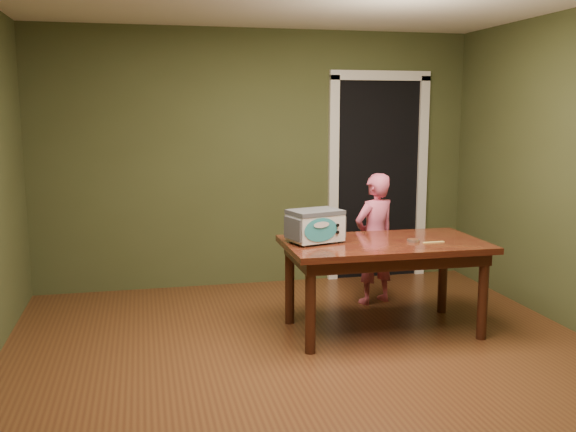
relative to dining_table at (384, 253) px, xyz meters
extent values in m
plane|color=brown|center=(-0.72, -0.79, -0.65)|extent=(5.00, 5.00, 0.00)
cube|color=#414927|center=(-0.72, 1.71, 0.65)|extent=(4.50, 0.02, 2.60)
cube|color=black|center=(0.58, 2.01, 0.40)|extent=(0.90, 0.60, 2.10)
cube|color=black|center=(0.58, 1.70, 0.40)|extent=(0.90, 0.02, 2.10)
cube|color=white|center=(0.08, 1.68, 0.40)|extent=(0.10, 0.06, 2.20)
cube|color=white|center=(1.08, 1.68, 0.40)|extent=(0.10, 0.06, 2.20)
cube|color=white|center=(0.58, 1.68, 1.50)|extent=(1.10, 0.06, 0.10)
cube|color=#370F0C|center=(0.00, 0.00, 0.07)|extent=(1.61, 0.91, 0.05)
cube|color=#35170D|center=(0.00, 0.00, 0.00)|extent=(1.49, 0.79, 0.10)
cylinder|color=#35170D|center=(-0.70, -0.35, -0.30)|extent=(0.08, 0.08, 0.70)
cylinder|color=#35170D|center=(-0.70, 0.35, -0.30)|extent=(0.08, 0.08, 0.70)
cylinder|color=#35170D|center=(0.70, -0.35, -0.30)|extent=(0.08, 0.08, 0.70)
cylinder|color=#35170D|center=(0.70, 0.35, -0.30)|extent=(0.08, 0.08, 0.70)
cylinder|color=#4C4F54|center=(-0.68, -0.06, 0.11)|extent=(0.03, 0.03, 0.02)
cylinder|color=#4C4F54|center=(-0.74, 0.14, 0.11)|extent=(0.03, 0.03, 0.02)
cylinder|color=#4C4F54|center=(-0.37, 0.03, 0.11)|extent=(0.03, 0.03, 0.02)
cylinder|color=#4C4F54|center=(-0.43, 0.23, 0.11)|extent=(0.03, 0.03, 0.02)
cube|color=silver|center=(-0.55, 0.08, 0.23)|extent=(0.45, 0.38, 0.22)
cube|color=#4C4F54|center=(-0.55, 0.08, 0.35)|extent=(0.46, 0.38, 0.03)
cube|color=#4C4F54|center=(-0.75, 0.03, 0.23)|extent=(0.09, 0.25, 0.17)
cube|color=#4C4F54|center=(-0.36, 0.14, 0.23)|extent=(0.09, 0.25, 0.17)
ellipsoid|color=teal|center=(-0.55, -0.06, 0.23)|extent=(0.29, 0.09, 0.19)
cylinder|color=black|center=(-0.40, -0.02, 0.25)|extent=(0.03, 0.02, 0.03)
cylinder|color=black|center=(-0.40, -0.02, 0.20)|extent=(0.03, 0.02, 0.02)
cylinder|color=silver|center=(0.22, -0.07, 0.11)|extent=(0.10, 0.10, 0.02)
cylinder|color=#4B2B19|center=(0.22, -0.07, 0.12)|extent=(0.09, 0.09, 0.01)
cube|color=#E2CC62|center=(0.36, -0.14, 0.10)|extent=(0.18, 0.03, 0.01)
imported|color=#E05C80|center=(0.21, 0.76, -0.04)|extent=(0.52, 0.43, 1.22)
camera|label=1|loc=(-1.88, -4.75, 1.14)|focal=40.00mm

